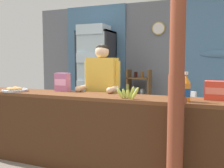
{
  "coord_description": "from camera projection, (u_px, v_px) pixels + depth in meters",
  "views": [
    {
      "loc": [
        1.25,
        -2.36,
        1.32
      ],
      "look_at": [
        0.05,
        0.61,
        1.03
      ],
      "focal_mm": 40.56,
      "sensor_mm": 36.0,
      "label": 1
    }
  ],
  "objects": [
    {
      "name": "shopkeeper",
      "position": [
        102.0,
        86.0,
        3.5
      ],
      "size": [
        0.53,
        0.42,
        1.54
      ],
      "color": "#28282D",
      "rests_on": "ground"
    },
    {
      "name": "plastic_lawn_chair",
      "position": [
        188.0,
        113.0,
        4.07
      ],
      "size": [
        0.6,
        0.6,
        0.86
      ],
      "color": "silver",
      "rests_on": "ground"
    },
    {
      "name": "drink_fridge",
      "position": [
        96.0,
        71.0,
        5.33
      ],
      "size": [
        0.71,
        0.61,
        2.05
      ],
      "color": "#232328",
      "rests_on": "ground"
    },
    {
      "name": "bottle_shelf_rack",
      "position": [
        139.0,
        96.0,
        5.18
      ],
      "size": [
        0.48,
        0.28,
        1.14
      ],
      "color": "brown",
      "rests_on": "ground"
    },
    {
      "name": "pastry_tray",
      "position": [
        15.0,
        90.0,
        3.39
      ],
      "size": [
        0.34,
        0.34,
        0.06
      ],
      "color": "#BCBCC1",
      "rests_on": "stall_counter"
    },
    {
      "name": "stall_counter",
      "position": [
        99.0,
        126.0,
        2.95
      ],
      "size": [
        4.12,
        0.49,
        0.91
      ],
      "color": "brown",
      "rests_on": "ground"
    },
    {
      "name": "timber_post",
      "position": [
        177.0,
        80.0,
        2.3
      ],
      "size": [
        0.17,
        0.15,
        2.4
      ],
      "color": "brown",
      "rests_on": "ground"
    },
    {
      "name": "soda_bottle_orange_soda",
      "position": [
        186.0,
        89.0,
        2.54
      ],
      "size": [
        0.09,
        0.09,
        0.3
      ],
      "color": "orange",
      "rests_on": "stall_counter"
    },
    {
      "name": "banana_bunch",
      "position": [
        128.0,
        93.0,
        2.73
      ],
      "size": [
        0.28,
        0.07,
        0.16
      ],
      "color": "#B7C647",
      "rests_on": "stall_counter"
    },
    {
      "name": "snack_box_crackers",
      "position": [
        216.0,
        90.0,
        2.66
      ],
      "size": [
        0.23,
        0.14,
        0.2
      ],
      "color": "#E5422D",
      "rests_on": "stall_counter"
    },
    {
      "name": "ground_plane",
      "position": [
        122.0,
        148.0,
        3.84
      ],
      "size": [
        7.55,
        7.55,
        0.0
      ],
      "primitive_type": "plane",
      "color": "slate"
    },
    {
      "name": "snack_box_wafer",
      "position": [
        62.0,
        82.0,
        3.42
      ],
      "size": [
        0.19,
        0.11,
        0.25
      ],
      "color": "#B76699",
      "rests_on": "stall_counter"
    },
    {
      "name": "back_wall_curtained",
      "position": [
        152.0,
        61.0,
        5.36
      ],
      "size": [
        5.46,
        0.22,
        2.55
      ],
      "color": "slate",
      "rests_on": "ground"
    }
  ]
}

